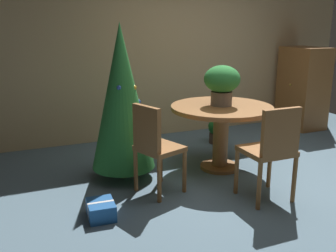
# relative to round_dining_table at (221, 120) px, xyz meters

# --- Properties ---
(ground_plane) EXTENTS (6.60, 6.60, 0.00)m
(ground_plane) POSITION_rel_round_dining_table_xyz_m (0.18, -0.52, -0.60)
(ground_plane) COLOR slate
(back_wall_panel) EXTENTS (6.00, 0.10, 2.60)m
(back_wall_panel) POSITION_rel_round_dining_table_xyz_m (0.18, 1.68, 0.70)
(back_wall_panel) COLOR tan
(back_wall_panel) RESTS_ON ground_plane
(round_dining_table) EXTENTS (1.19, 1.19, 0.77)m
(round_dining_table) POSITION_rel_round_dining_table_xyz_m (0.00, 0.00, 0.00)
(round_dining_table) COLOR brown
(round_dining_table) RESTS_ON ground_plane
(flower_vase) EXTENTS (0.42, 0.42, 0.47)m
(flower_vase) POSITION_rel_round_dining_table_xyz_m (0.01, 0.03, 0.44)
(flower_vase) COLOR #665B51
(flower_vase) RESTS_ON round_dining_table
(wooden_chair_left) EXTENTS (0.51, 0.52, 0.94)m
(wooden_chair_left) POSITION_rel_round_dining_table_xyz_m (-0.97, -0.35, -0.07)
(wooden_chair_left) COLOR brown
(wooden_chair_left) RESTS_ON ground_plane
(wooden_chair_near) EXTENTS (0.45, 0.43, 0.96)m
(wooden_chair_near) POSITION_rel_round_dining_table_xyz_m (0.00, -0.95, -0.05)
(wooden_chair_near) COLOR brown
(wooden_chair_near) RESTS_ON ground_plane
(holiday_tree) EXTENTS (0.70, 0.70, 1.72)m
(holiday_tree) POSITION_rel_round_dining_table_xyz_m (-1.14, 0.19, 0.32)
(holiday_tree) COLOR brown
(holiday_tree) RESTS_ON ground_plane
(gift_box_blue) EXTENTS (0.25, 0.30, 0.15)m
(gift_box_blue) POSITION_rel_round_dining_table_xyz_m (-1.61, -0.65, -0.53)
(gift_box_blue) COLOR #1E569E
(gift_box_blue) RESTS_ON ground_plane
(wooden_cabinet) EXTENTS (0.54, 0.73, 1.32)m
(wooden_cabinet) POSITION_rel_round_dining_table_xyz_m (2.23, 1.15, 0.06)
(wooden_cabinet) COLOR brown
(wooden_cabinet) RESTS_ON ground_plane
(potted_plant) EXTENTS (0.24, 0.24, 0.37)m
(potted_plant) POSITION_rel_round_dining_table_xyz_m (0.47, 0.90, -0.41)
(potted_plant) COLOR #4C382D
(potted_plant) RESTS_ON ground_plane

